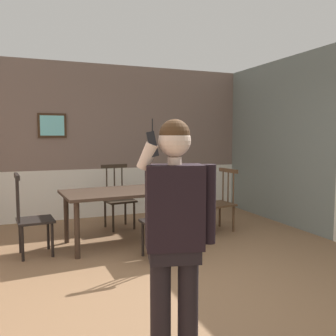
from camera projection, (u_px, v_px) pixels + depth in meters
The scene contains 8 objects.
ground_plane at pixel (168, 290), 3.57m from camera, with size 7.81×7.81×0.00m, color #846042.
room_back_partition at pixel (99, 144), 6.73m from camera, with size 5.84×0.17×2.85m.
dining_table at pixel (137, 195), 5.16m from camera, with size 2.14×1.09×0.76m.
chair_near_window at pixel (162, 221), 4.40m from camera, with size 0.45×0.45×1.01m.
chair_by_doorway at pixel (220, 202), 5.80m from camera, with size 0.51×0.51×1.00m.
chair_at_table_head at pixel (118, 198), 5.95m from camera, with size 0.52×0.52×1.05m.
chair_opposite_corner at pixel (32, 218), 4.56m from camera, with size 0.48×0.48×1.06m.
person_figure at pixel (176, 227), 2.37m from camera, with size 0.53×0.29×1.64m.
Camera 1 is at (-1.26, -3.20, 1.53)m, focal length 38.31 mm.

